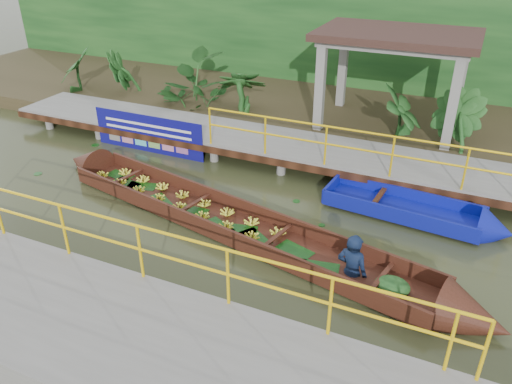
% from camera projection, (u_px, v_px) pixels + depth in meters
% --- Properties ---
extents(ground, '(80.00, 80.00, 0.00)m').
position_uv_depth(ground, '(196.00, 214.00, 11.37)').
color(ground, '#2D361B').
rests_on(ground, ground).
extents(land_strip, '(30.00, 8.00, 0.45)m').
position_uv_depth(land_strip, '(306.00, 106.00, 17.27)').
color(land_strip, '#362E1B').
rests_on(land_strip, ground).
extents(far_dock, '(16.00, 2.06, 1.66)m').
position_uv_depth(far_dock, '(258.00, 141.00, 13.88)').
color(far_dock, slate).
rests_on(far_dock, ground).
extents(near_dock, '(18.00, 2.40, 1.73)m').
position_uv_depth(near_dock, '(112.00, 342.00, 7.51)').
color(near_dock, slate).
rests_on(near_dock, ground).
extents(pavilion, '(4.40, 3.00, 3.00)m').
position_uv_depth(pavilion, '(397.00, 45.00, 13.99)').
color(pavilion, slate).
rests_on(pavilion, ground).
extents(foliage_backdrop, '(30.00, 0.80, 4.00)m').
position_uv_depth(foliage_backdrop, '(330.00, 40.00, 18.43)').
color(foliage_backdrop, '#123A15').
rests_on(foliage_backdrop, ground).
extents(vendor_boat, '(11.18, 3.39, 2.16)m').
position_uv_depth(vendor_boat, '(240.00, 224.00, 10.59)').
color(vendor_boat, '#33180E').
rests_on(vendor_boat, ground).
extents(moored_blue_boat, '(4.12, 1.41, 0.96)m').
position_uv_depth(moored_blue_boat, '(447.00, 219.00, 10.83)').
color(moored_blue_boat, '#0D1490').
rests_on(moored_blue_boat, ground).
extents(blue_banner, '(3.54, 0.04, 1.11)m').
position_uv_depth(blue_banner, '(148.00, 134.00, 14.17)').
color(blue_banner, navy).
rests_on(blue_banner, ground).
extents(tropical_plants, '(14.10, 1.10, 1.38)m').
position_uv_depth(tropical_plants, '(231.00, 92.00, 15.71)').
color(tropical_plants, '#123A15').
rests_on(tropical_plants, ground).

